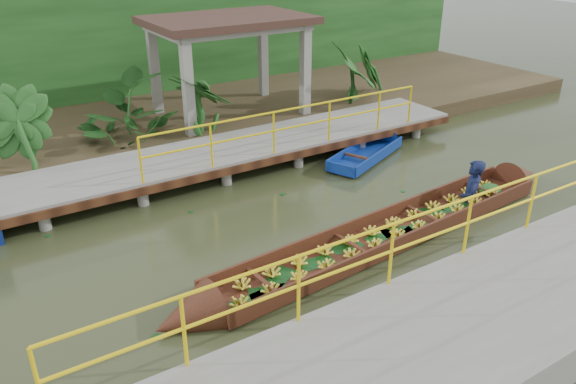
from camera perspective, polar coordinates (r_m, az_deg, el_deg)
ground at (r=10.59m, az=-4.47°, el=-5.52°), size 80.00×80.00×0.00m
land_strip at (r=16.96m, az=-16.71°, el=6.41°), size 30.00×8.00×0.45m
far_dock at (r=13.22m, az=-11.56°, el=2.84°), size 16.00×2.06×1.66m
near_dock at (r=8.25m, az=16.52°, el=-14.26°), size 18.00×2.40×1.73m
pavilion at (r=16.29m, az=-6.12°, el=16.00°), size 4.40×3.00×3.00m
foliage_backdrop at (r=18.88m, az=-19.69°, el=13.47°), size 30.00×0.80×4.00m
vendor_boat at (r=11.14m, az=11.94°, el=-2.78°), size 9.74×1.68×2.28m
moored_blue_boat at (r=15.16m, az=9.15°, el=4.59°), size 3.14×1.94×0.74m
tropical_plants at (r=15.08m, az=-9.80°, el=8.79°), size 14.23×1.23×1.54m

